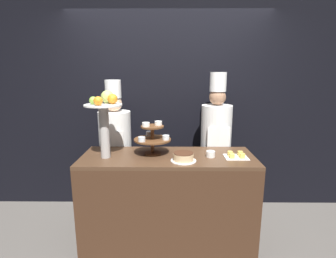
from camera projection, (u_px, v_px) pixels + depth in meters
wall_back at (169, 101)px, 3.36m from camera, size 10.00×0.06×2.80m
buffet_counter at (168, 200)px, 2.70m from camera, size 1.71×0.64×0.95m
tiered_stand at (152, 137)px, 2.61m from camera, size 0.37×0.37×0.33m
fruit_pedestal at (105, 114)px, 2.47m from camera, size 0.35×0.35×0.64m
cake_round at (183, 157)px, 2.44m from camera, size 0.24×0.24×0.08m
cup_white at (211, 154)px, 2.56m from camera, size 0.09×0.09×0.06m
cake_square_tray at (236, 156)px, 2.55m from camera, size 0.22×0.19×0.05m
chef_left at (116, 145)px, 3.10m from camera, size 0.37×0.37×1.68m
chef_center_left at (216, 141)px, 3.08m from camera, size 0.35×0.35×1.76m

